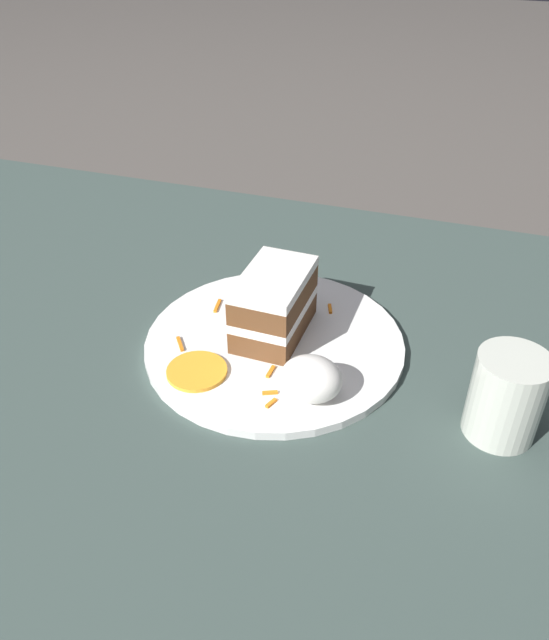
{
  "coord_description": "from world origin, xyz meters",
  "views": [
    {
      "loc": [
        0.23,
        -0.5,
        0.49
      ],
      "look_at": [
        0.05,
        0.04,
        0.07
      ],
      "focal_mm": 35.0,
      "sensor_mm": 36.0,
      "label": 1
    }
  ],
  "objects_px": {
    "cake_slice": "(274,304)",
    "plate": "(274,343)",
    "cream_dollop": "(311,379)",
    "orange_garnish": "(197,371)",
    "drinking_glass": "(505,401)"
  },
  "relations": [
    {
      "from": "orange_garnish",
      "to": "drinking_glass",
      "type": "height_order",
      "value": "drinking_glass"
    },
    {
      "from": "cake_slice",
      "to": "orange_garnish",
      "type": "height_order",
      "value": "cake_slice"
    },
    {
      "from": "plate",
      "to": "drinking_glass",
      "type": "xyz_separation_m",
      "value": [
        0.25,
        -0.06,
        0.03
      ]
    },
    {
      "from": "cream_dollop",
      "to": "orange_garnish",
      "type": "relative_size",
      "value": 0.98
    },
    {
      "from": "plate",
      "to": "cream_dollop",
      "type": "height_order",
      "value": "cream_dollop"
    },
    {
      "from": "cake_slice",
      "to": "plate",
      "type": "bearing_deg",
      "value": 112.33
    },
    {
      "from": "plate",
      "to": "drinking_glass",
      "type": "distance_m",
      "value": 0.26
    },
    {
      "from": "cake_slice",
      "to": "drinking_glass",
      "type": "bearing_deg",
      "value": 166.05
    },
    {
      "from": "cake_slice",
      "to": "orange_garnish",
      "type": "distance_m",
      "value": 0.12
    },
    {
      "from": "plate",
      "to": "orange_garnish",
      "type": "distance_m",
      "value": 0.1
    },
    {
      "from": "plate",
      "to": "drinking_glass",
      "type": "relative_size",
      "value": 3.32
    },
    {
      "from": "cream_dollop",
      "to": "orange_garnish",
      "type": "height_order",
      "value": "cream_dollop"
    },
    {
      "from": "plate",
      "to": "cream_dollop",
      "type": "distance_m",
      "value": 0.11
    },
    {
      "from": "orange_garnish",
      "to": "drinking_glass",
      "type": "bearing_deg",
      "value": 4.55
    },
    {
      "from": "cream_dollop",
      "to": "drinking_glass",
      "type": "bearing_deg",
      "value": 6.06
    }
  ]
}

